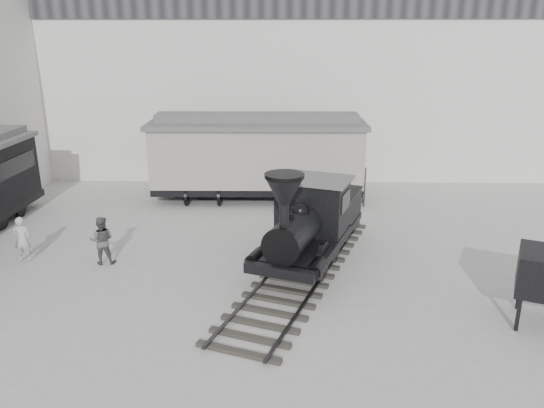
{
  "coord_description": "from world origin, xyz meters",
  "views": [
    {
      "loc": [
        1.01,
        -12.76,
        7.44
      ],
      "look_at": [
        0.7,
        3.91,
        2.0
      ],
      "focal_mm": 35.0,
      "sensor_mm": 36.0,
      "label": 1
    }
  ],
  "objects_px": {
    "locomotive": "(309,226)",
    "visitor_b": "(102,240)",
    "boxcar": "(257,155)",
    "visitor_a": "(22,239)"
  },
  "relations": [
    {
      "from": "boxcar",
      "to": "visitor_a",
      "type": "bearing_deg",
      "value": -137.05
    },
    {
      "from": "boxcar",
      "to": "visitor_b",
      "type": "xyz_separation_m",
      "value": [
        -4.86,
        -7.34,
        -1.26
      ]
    },
    {
      "from": "visitor_b",
      "to": "boxcar",
      "type": "bearing_deg",
      "value": -130.88
    },
    {
      "from": "visitor_b",
      "to": "locomotive",
      "type": "bearing_deg",
      "value": 173.42
    },
    {
      "from": "locomotive",
      "to": "visitor_a",
      "type": "xyz_separation_m",
      "value": [
        -9.62,
        0.04,
        -0.54
      ]
    },
    {
      "from": "boxcar",
      "to": "visitor_a",
      "type": "xyz_separation_m",
      "value": [
        -7.6,
        -7.2,
        -1.29
      ]
    },
    {
      "from": "locomotive",
      "to": "visitor_b",
      "type": "bearing_deg",
      "value": -159.18
    },
    {
      "from": "locomotive",
      "to": "visitor_b",
      "type": "xyz_separation_m",
      "value": [
        -6.88,
        -0.09,
        -0.51
      ]
    },
    {
      "from": "boxcar",
      "to": "visitor_a",
      "type": "height_order",
      "value": "boxcar"
    },
    {
      "from": "boxcar",
      "to": "locomotive",
      "type": "bearing_deg",
      "value": -74.9
    }
  ]
}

